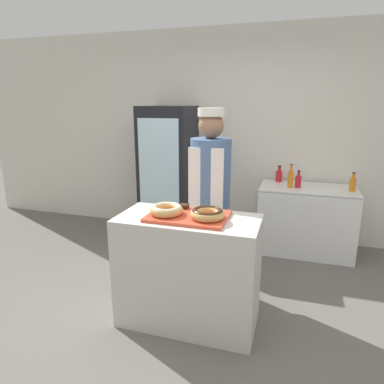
# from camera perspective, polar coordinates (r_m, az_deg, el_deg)

# --- Properties ---
(ground_plane) EXTENTS (14.00, 14.00, 0.00)m
(ground_plane) POSITION_cam_1_polar(r_m,az_deg,el_deg) (3.07, -0.59, -20.50)
(ground_plane) COLOR #66605B
(wall_back) EXTENTS (8.00, 0.06, 2.70)m
(wall_back) POSITION_cam_1_polar(r_m,az_deg,el_deg) (4.60, 7.61, 9.31)
(wall_back) COLOR silver
(wall_back) RESTS_ON ground_plane
(display_counter) EXTENTS (1.11, 0.54, 0.91)m
(display_counter) POSITION_cam_1_polar(r_m,az_deg,el_deg) (2.84, -0.61, -12.98)
(display_counter) COLOR beige
(display_counter) RESTS_ON ground_plane
(serving_tray) EXTENTS (0.61, 0.43, 0.02)m
(serving_tray) POSITION_cam_1_polar(r_m,az_deg,el_deg) (2.65, -0.64, -4.04)
(serving_tray) COLOR #D84C33
(serving_tray) RESTS_ON display_counter
(donut_light_glaze) EXTENTS (0.26, 0.26, 0.07)m
(donut_light_glaze) POSITION_cam_1_polar(r_m,az_deg,el_deg) (2.65, -4.28, -2.90)
(donut_light_glaze) COLOR tan
(donut_light_glaze) RESTS_ON serving_tray
(donut_chocolate_glaze) EXTENTS (0.26, 0.26, 0.07)m
(donut_chocolate_glaze) POSITION_cam_1_polar(r_m,az_deg,el_deg) (2.56, 2.58, -3.56)
(donut_chocolate_glaze) COLOR tan
(donut_chocolate_glaze) RESTS_ON serving_tray
(brownie_back_left) EXTENTS (0.07, 0.07, 0.03)m
(brownie_back_left) POSITION_cam_1_polar(r_m,az_deg,el_deg) (2.80, -1.35, -2.39)
(brownie_back_left) COLOR #382111
(brownie_back_left) RESTS_ON serving_tray
(brownie_back_right) EXTENTS (0.07, 0.07, 0.03)m
(brownie_back_right) POSITION_cam_1_polar(r_m,az_deg,el_deg) (2.76, 2.00, -2.69)
(brownie_back_right) COLOR #382111
(brownie_back_right) RESTS_ON serving_tray
(baker_person) EXTENTS (0.37, 0.37, 1.73)m
(baker_person) POSITION_cam_1_polar(r_m,az_deg,el_deg) (3.17, 3.01, -0.95)
(baker_person) COLOR #4C4C51
(baker_person) RESTS_ON ground_plane
(beverage_fridge) EXTENTS (0.64, 0.66, 1.73)m
(beverage_fridge) POSITION_cam_1_polar(r_m,az_deg,el_deg) (4.52, -3.92, 3.11)
(beverage_fridge) COLOR black
(beverage_fridge) RESTS_ON ground_plane
(chest_freezer) EXTENTS (1.10, 0.61, 0.80)m
(chest_freezer) POSITION_cam_1_polar(r_m,az_deg,el_deg) (4.36, 18.41, -4.34)
(chest_freezer) COLOR white
(chest_freezer) RESTS_ON ground_plane
(bottle_orange) EXTENTS (0.07, 0.07, 0.21)m
(bottle_orange) POSITION_cam_1_polar(r_m,az_deg,el_deg) (4.24, 25.21, 1.22)
(bottle_orange) COLOR orange
(bottle_orange) RESTS_ON chest_freezer
(bottle_red) EXTENTS (0.07, 0.07, 0.20)m
(bottle_red) POSITION_cam_1_polar(r_m,az_deg,el_deg) (4.19, 17.28, 1.77)
(bottle_red) COLOR red
(bottle_red) RESTS_ON chest_freezer
(bottle_red_b) EXTENTS (0.08, 0.08, 0.20)m
(bottle_red_b) POSITION_cam_1_polar(r_m,az_deg,el_deg) (4.44, 14.31, 2.69)
(bottle_red_b) COLOR red
(bottle_red_b) RESTS_ON chest_freezer
(bottle_orange_b) EXTENTS (0.06, 0.06, 0.28)m
(bottle_orange_b) POSITION_cam_1_polar(r_m,az_deg,el_deg) (4.15, 16.10, 2.16)
(bottle_orange_b) COLOR orange
(bottle_orange_b) RESTS_ON chest_freezer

